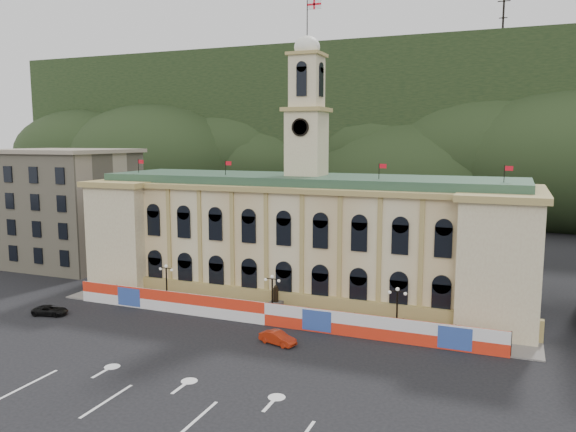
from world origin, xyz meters
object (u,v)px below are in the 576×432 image
at_px(lamp_center, 272,293).
at_px(black_suv, 50,310).
at_px(statue, 276,307).
at_px(red_sedan, 278,338).

relative_size(lamp_center, black_suv, 1.19).
bearing_deg(black_suv, statue, -83.02).
bearing_deg(lamp_center, black_suv, -161.58).
bearing_deg(red_sedan, statue, 39.90).
xyz_separation_m(statue, red_sedan, (3.57, -7.84, -0.54)).
xyz_separation_m(red_sedan, black_suv, (-28.01, -1.30, -0.08)).
bearing_deg(lamp_center, statue, 90.00).
bearing_deg(black_suv, lamp_center, -85.10).
relative_size(statue, lamp_center, 0.72).
xyz_separation_m(statue, black_suv, (-24.44, -9.14, -0.63)).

